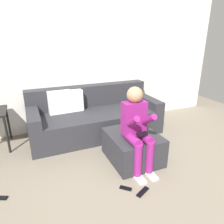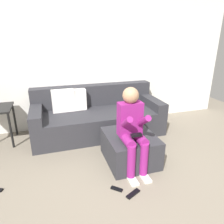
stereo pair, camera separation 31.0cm
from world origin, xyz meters
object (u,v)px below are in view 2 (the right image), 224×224
(couch_sectional, at_px, (96,116))
(remote_near_ottoman, at_px, (133,194))
(remote_by_storage_bin, at_px, (117,189))
(ottoman, at_px, (130,148))
(person_seated, at_px, (132,127))

(couch_sectional, relative_size, remote_near_ottoman, 12.10)
(remote_by_storage_bin, bearing_deg, ottoman, 97.57)
(ottoman, xyz_separation_m, remote_by_storage_bin, (-0.39, -0.55, -0.20))
(person_seated, distance_m, remote_near_ottoman, 0.81)
(ottoman, relative_size, remote_by_storage_bin, 5.32)
(person_seated, xyz_separation_m, remote_near_ottoman, (-0.17, -0.49, -0.62))
(remote_near_ottoman, relative_size, remote_by_storage_bin, 1.32)
(couch_sectional, distance_m, ottoman, 1.14)
(couch_sectional, height_order, remote_near_ottoman, couch_sectional)
(ottoman, distance_m, person_seated, 0.47)
(couch_sectional, relative_size, remote_by_storage_bin, 15.92)
(ottoman, distance_m, remote_near_ottoman, 0.75)
(ottoman, height_order, person_seated, person_seated)
(couch_sectional, bearing_deg, remote_near_ottoman, -89.71)
(couch_sectional, relative_size, person_seated, 2.06)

